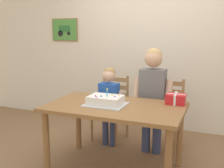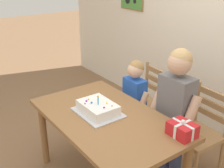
% 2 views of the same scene
% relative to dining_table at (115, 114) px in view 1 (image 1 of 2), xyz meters
% --- Properties ---
extents(back_wall, '(6.40, 0.11, 2.60)m').
position_rel_dining_table_xyz_m(back_wall, '(-0.01, 1.61, 0.65)').
color(back_wall, silver).
rests_on(back_wall, ground).
extents(dining_table, '(1.48, 0.88, 0.75)m').
position_rel_dining_table_xyz_m(dining_table, '(0.00, 0.00, 0.00)').
color(dining_table, olive).
rests_on(dining_table, ground).
extents(birthday_cake, '(0.44, 0.34, 0.19)m').
position_rel_dining_table_xyz_m(birthday_cake, '(-0.10, -0.03, 0.15)').
color(birthday_cake, silver).
rests_on(birthday_cake, dining_table).
extents(gift_box_red_large, '(0.21, 0.18, 0.15)m').
position_rel_dining_table_xyz_m(gift_box_red_large, '(0.60, 0.31, 0.16)').
color(gift_box_red_large, red).
rests_on(gift_box_red_large, dining_table).
extents(chair_left, '(0.45, 0.45, 0.92)m').
position_rel_dining_table_xyz_m(chair_left, '(-0.39, 0.84, -0.19)').
color(chair_left, '#A87A4C').
rests_on(chair_left, ground).
extents(chair_right, '(0.44, 0.44, 0.92)m').
position_rel_dining_table_xyz_m(chair_right, '(0.40, 0.84, -0.19)').
color(chair_right, '#A87A4C').
rests_on(chair_right, ground).
extents(child_older, '(0.49, 0.28, 1.35)m').
position_rel_dining_table_xyz_m(child_older, '(0.27, 0.60, 0.17)').
color(child_older, '#38426B').
rests_on(child_older, ground).
extents(child_younger, '(0.39, 0.23, 1.08)m').
position_rel_dining_table_xyz_m(child_younger, '(-0.32, 0.60, 0.00)').
color(child_younger, '#38426B').
rests_on(child_younger, ground).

